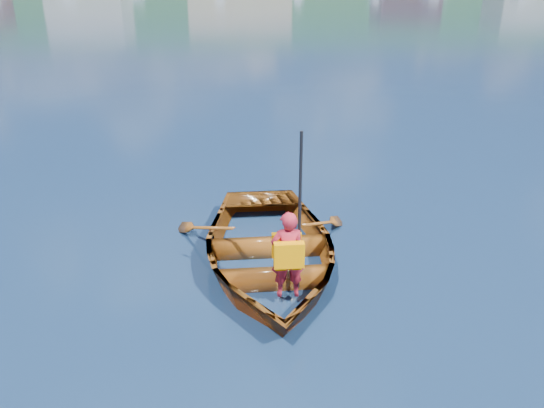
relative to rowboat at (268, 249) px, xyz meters
The scene contains 3 objects.
ground 1.09m from the rowboat, 33.49° to the right, with size 600.00×600.00×0.00m.
rowboat is the anchor object (origin of this frame).
child_paddler 1.00m from the rowboat, 76.83° to the right, with size 0.41×0.36×1.94m.
Camera 1 is at (-1.03, -5.59, 3.58)m, focal length 35.00 mm.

